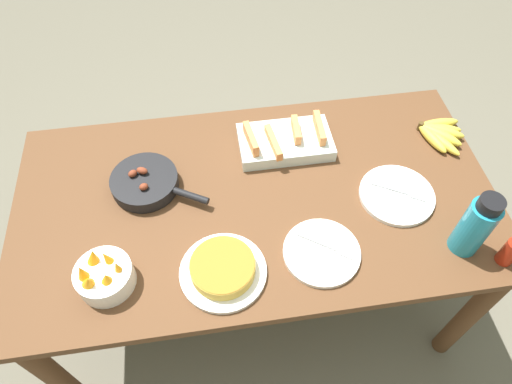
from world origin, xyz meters
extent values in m
plane|color=#666051|center=(0.00, 0.00, 0.00)|extent=(14.00, 14.00, 0.00)
cube|color=brown|center=(0.00, 0.00, 0.73)|extent=(1.65, 0.87, 0.03)
cylinder|color=brown|center=(-0.76, -0.38, 0.36)|extent=(0.07, 0.07, 0.72)
cylinder|color=brown|center=(0.76, -0.38, 0.36)|extent=(0.07, 0.07, 0.72)
cylinder|color=brown|center=(-0.76, 0.38, 0.36)|extent=(0.07, 0.07, 0.72)
cylinder|color=brown|center=(0.76, 0.38, 0.36)|extent=(0.07, 0.07, 0.72)
ellipsoid|color=gold|center=(0.69, 0.16, 0.77)|extent=(0.08, 0.16, 0.04)
ellipsoid|color=gold|center=(0.71, 0.15, 0.77)|extent=(0.12, 0.19, 0.04)
ellipsoid|color=gold|center=(0.72, 0.17, 0.77)|extent=(0.15, 0.15, 0.04)
ellipsoid|color=gold|center=(0.74, 0.19, 0.77)|extent=(0.17, 0.12, 0.04)
ellipsoid|color=gold|center=(0.74, 0.21, 0.77)|extent=(0.16, 0.08, 0.03)
ellipsoid|color=gold|center=(0.74, 0.23, 0.77)|extent=(0.16, 0.04, 0.04)
cylinder|color=#4C3819|center=(0.67, 0.23, 0.77)|extent=(0.02, 0.02, 0.04)
cube|color=silver|center=(0.14, 0.21, 0.78)|extent=(0.34, 0.20, 0.05)
cube|color=#ED8E4C|center=(0.01, 0.20, 0.82)|extent=(0.04, 0.14, 0.05)
cube|color=#ED8E4C|center=(0.09, 0.19, 0.82)|extent=(0.04, 0.15, 0.04)
cube|color=#ED8E4C|center=(0.18, 0.23, 0.82)|extent=(0.03, 0.12, 0.05)
cube|color=#ED8E4C|center=(0.27, 0.22, 0.82)|extent=(0.03, 0.15, 0.05)
cylinder|color=black|center=(-0.37, 0.10, 0.76)|extent=(0.23, 0.23, 0.01)
cylinder|color=black|center=(-0.37, 0.10, 0.78)|extent=(0.23, 0.23, 0.04)
cylinder|color=black|center=(-0.22, 0.01, 0.79)|extent=(0.12, 0.09, 0.02)
ellipsoid|color=brown|center=(-0.37, 0.12, 0.82)|extent=(0.05, 0.04, 0.03)
ellipsoid|color=brown|center=(-0.37, 0.05, 0.81)|extent=(0.04, 0.04, 0.03)
ellipsoid|color=brown|center=(-0.41, 0.11, 0.81)|extent=(0.04, 0.04, 0.03)
cylinder|color=white|center=(-0.14, -0.27, 0.76)|extent=(0.27, 0.27, 0.02)
cylinder|color=gold|center=(-0.14, -0.27, 0.79)|extent=(0.20, 0.20, 0.04)
cylinder|color=#AB7427|center=(-0.14, -0.27, 0.81)|extent=(0.19, 0.19, 0.00)
cylinder|color=white|center=(0.48, -0.07, 0.76)|extent=(0.26, 0.26, 0.02)
cylinder|color=#B2B2B7|center=(0.46, -0.05, 0.77)|extent=(0.12, 0.07, 0.01)
cube|color=#B2B2B7|center=(0.54, -0.09, 0.77)|extent=(0.06, 0.04, 0.00)
cylinder|color=white|center=(0.17, -0.25, 0.76)|extent=(0.24, 0.24, 0.02)
cylinder|color=#B2B2B7|center=(0.16, -0.22, 0.77)|extent=(0.11, 0.08, 0.01)
cube|color=#B2B2B7|center=(0.24, -0.27, 0.77)|extent=(0.05, 0.05, 0.00)
cylinder|color=white|center=(-0.49, -0.25, 0.79)|extent=(0.17, 0.17, 0.07)
cone|color=orange|center=(-0.44, -0.25, 0.84)|extent=(0.03, 0.03, 0.05)
cone|color=orange|center=(-0.47, -0.22, 0.84)|extent=(0.05, 0.04, 0.05)
cone|color=orange|center=(-0.51, -0.21, 0.85)|extent=(0.06, 0.06, 0.06)
cone|color=orange|center=(-0.54, -0.26, 0.85)|extent=(0.04, 0.05, 0.06)
cone|color=orange|center=(-0.52, -0.29, 0.84)|extent=(0.07, 0.06, 0.06)
cone|color=orange|center=(-0.47, -0.28, 0.84)|extent=(0.05, 0.05, 0.04)
cylinder|color=teal|center=(0.62, -0.28, 0.86)|extent=(0.09, 0.09, 0.21)
cylinder|color=black|center=(0.62, -0.28, 0.98)|extent=(0.07, 0.07, 0.04)
cylinder|color=#B72814|center=(0.72, -0.35, 0.80)|extent=(0.05, 0.05, 0.10)
camera|label=1|loc=(-0.14, -0.91, 2.02)|focal=32.00mm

